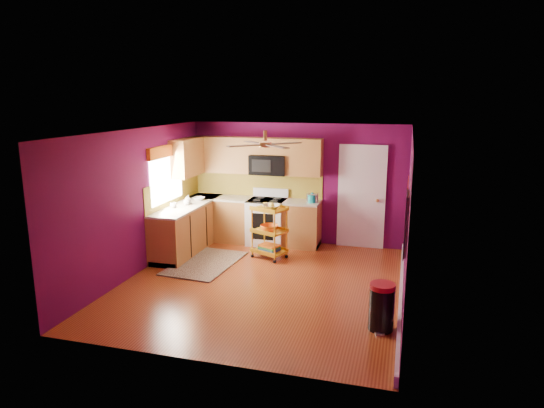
% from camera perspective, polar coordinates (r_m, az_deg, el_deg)
% --- Properties ---
extents(ground, '(5.00, 5.00, 0.00)m').
position_cam_1_polar(ground, '(8.13, -1.15, -9.32)').
color(ground, maroon).
rests_on(ground, ground).
extents(room_envelope, '(4.54, 5.04, 2.52)m').
position_cam_1_polar(room_envelope, '(7.66, -1.01, 2.05)').
color(room_envelope, '#590A40').
rests_on(room_envelope, ground).
extents(lower_cabinets, '(2.81, 2.31, 0.94)m').
position_cam_1_polar(lower_cabinets, '(10.04, -5.53, -2.47)').
color(lower_cabinets, brown).
rests_on(lower_cabinets, ground).
extents(electric_range, '(0.76, 0.66, 1.13)m').
position_cam_1_polar(electric_range, '(10.11, -0.59, -2.03)').
color(electric_range, white).
rests_on(electric_range, ground).
extents(upper_cabinetry, '(2.80, 2.30, 1.26)m').
position_cam_1_polar(upper_cabinetry, '(10.07, -4.41, 5.51)').
color(upper_cabinetry, brown).
rests_on(upper_cabinetry, ground).
extents(left_window, '(0.08, 1.35, 1.08)m').
position_cam_1_polar(left_window, '(9.46, -12.32, 4.42)').
color(left_window, white).
rests_on(left_window, ground).
extents(panel_door, '(0.95, 0.11, 2.15)m').
position_cam_1_polar(panel_door, '(9.93, 10.48, 0.70)').
color(panel_door, white).
rests_on(panel_door, ground).
extents(right_wall_art, '(0.04, 2.74, 1.04)m').
position_cam_1_polar(right_wall_art, '(7.06, 15.55, -0.90)').
color(right_wall_art, black).
rests_on(right_wall_art, ground).
extents(ceiling_fan, '(1.01, 1.01, 0.26)m').
position_cam_1_polar(ceiling_fan, '(7.77, -0.80, 7.10)').
color(ceiling_fan, '#BF8C3F').
rests_on(ceiling_fan, ground).
extents(shag_rug, '(1.14, 1.74, 0.02)m').
position_cam_1_polar(shag_rug, '(9.11, -7.84, -6.91)').
color(shag_rug, black).
rests_on(shag_rug, ground).
extents(rolling_cart, '(0.73, 0.64, 1.10)m').
position_cam_1_polar(rolling_cart, '(9.18, -0.28, -3.03)').
color(rolling_cart, yellow).
rests_on(rolling_cart, ground).
extents(trash_can, '(0.44, 0.44, 0.64)m').
position_cam_1_polar(trash_can, '(6.68, 12.77, -11.71)').
color(trash_can, black).
rests_on(trash_can, ground).
extents(teal_kettle, '(0.18, 0.18, 0.21)m').
position_cam_1_polar(teal_kettle, '(9.75, 4.74, 0.65)').
color(teal_kettle, teal).
rests_on(teal_kettle, lower_cabinets).
extents(toaster, '(0.22, 0.15, 0.18)m').
position_cam_1_polar(toaster, '(9.78, 4.78, 0.72)').
color(toaster, beige).
rests_on(toaster, lower_cabinets).
extents(soap_bottle_a, '(0.08, 0.08, 0.18)m').
position_cam_1_polar(soap_bottle_a, '(9.74, -9.81, 0.52)').
color(soap_bottle_a, '#EA3F72').
rests_on(soap_bottle_a, lower_cabinets).
extents(soap_bottle_b, '(0.13, 0.13, 0.16)m').
position_cam_1_polar(soap_bottle_b, '(9.66, -10.01, 0.38)').
color(soap_bottle_b, white).
rests_on(soap_bottle_b, lower_cabinets).
extents(counter_dish, '(0.24, 0.24, 0.06)m').
position_cam_1_polar(counter_dish, '(10.09, -8.59, 0.63)').
color(counter_dish, white).
rests_on(counter_dish, lower_cabinets).
extents(counter_cup, '(0.12, 0.12, 0.10)m').
position_cam_1_polar(counter_cup, '(9.47, -11.52, -0.15)').
color(counter_cup, white).
rests_on(counter_cup, lower_cabinets).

